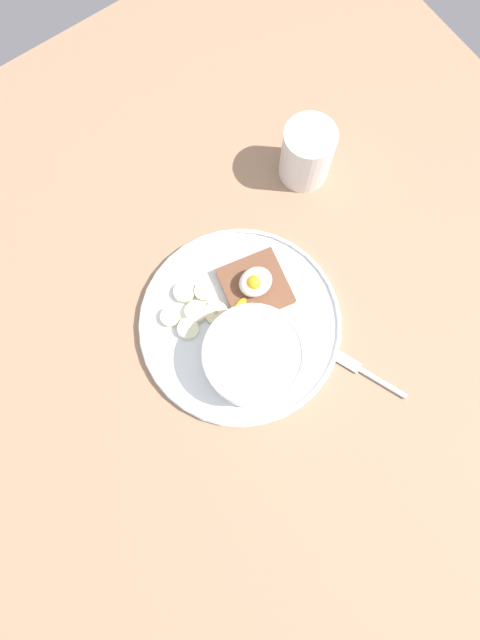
# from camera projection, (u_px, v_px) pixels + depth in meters

# --- Properties ---
(ground_plane) EXTENTS (1.20, 1.20, 0.02)m
(ground_plane) POSITION_uv_depth(u_px,v_px,m) (240.00, 326.00, 0.74)
(ground_plane) COLOR #9C785A
(ground_plane) RESTS_ON ground
(plate) EXTENTS (0.30, 0.30, 0.02)m
(plate) POSITION_uv_depth(u_px,v_px,m) (240.00, 324.00, 0.73)
(plate) COLOR white
(plate) RESTS_ON ground_plane
(oatmeal_bowl) EXTENTS (0.14, 0.14, 0.06)m
(oatmeal_bowl) POSITION_uv_depth(u_px,v_px,m) (253.00, 357.00, 0.68)
(oatmeal_bowl) COLOR white
(oatmeal_bowl) RESTS_ON plate
(toast_slice) EXTENTS (0.11, 0.11, 0.02)m
(toast_slice) POSITION_uv_depth(u_px,v_px,m) (255.00, 286.00, 0.73)
(toast_slice) COLOR brown
(toast_slice) RESTS_ON plate
(poached_egg) EXTENTS (0.08, 0.05, 0.03)m
(poached_egg) POSITION_uv_depth(u_px,v_px,m) (255.00, 282.00, 0.71)
(poached_egg) COLOR white
(poached_egg) RESTS_ON toast_slice
(banana_slice_front) EXTENTS (0.05, 0.05, 0.01)m
(banana_slice_front) POSITION_uv_depth(u_px,v_px,m) (196.00, 312.00, 0.72)
(banana_slice_front) COLOR beige
(banana_slice_front) RESTS_ON plate
(banana_slice_left) EXTENTS (0.04, 0.03, 0.01)m
(banana_slice_left) POSITION_uv_depth(u_px,v_px,m) (171.00, 317.00, 0.72)
(banana_slice_left) COLOR beige
(banana_slice_left) RESTS_ON plate
(banana_slice_back) EXTENTS (0.04, 0.04, 0.02)m
(banana_slice_back) POSITION_uv_depth(u_px,v_px,m) (188.00, 329.00, 0.72)
(banana_slice_back) COLOR #F0EEC3
(banana_slice_back) RESTS_ON plate
(banana_slice_right) EXTENTS (0.04, 0.04, 0.01)m
(banana_slice_right) POSITION_uv_depth(u_px,v_px,m) (184.00, 292.00, 0.73)
(banana_slice_right) COLOR #F1E7BF
(banana_slice_right) RESTS_ON plate
(banana_slice_inner) EXTENTS (0.04, 0.04, 0.01)m
(banana_slice_inner) POSITION_uv_depth(u_px,v_px,m) (216.00, 313.00, 0.72)
(banana_slice_inner) COLOR beige
(banana_slice_inner) RESTS_ON plate
(banana_slice_outer) EXTENTS (0.04, 0.04, 0.01)m
(banana_slice_outer) POSITION_uv_depth(u_px,v_px,m) (203.00, 292.00, 0.73)
(banana_slice_outer) COLOR #EDEBB1
(banana_slice_outer) RESTS_ON plate
(coffee_mug) EXTENTS (0.08, 0.08, 0.10)m
(coffee_mug) POSITION_uv_depth(u_px,v_px,m) (307.00, 154.00, 0.75)
(coffee_mug) COLOR white
(coffee_mug) RESTS_ON ground_plane
(knife) EXTENTS (0.07, 0.14, 0.01)m
(knife) POSITION_uv_depth(u_px,v_px,m) (361.00, 370.00, 0.71)
(knife) COLOR silver
(knife) RESTS_ON ground_plane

